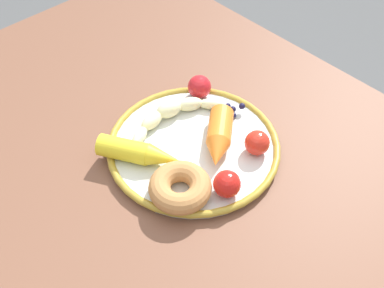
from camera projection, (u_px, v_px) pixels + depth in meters
The scene contains 10 objects.
dining_table at pixel (178, 197), 0.86m from camera, with size 1.10×0.80×0.77m.
plate at pixel (192, 145), 0.80m from camera, with size 0.29×0.29×0.02m.
banana at pixel (172, 113), 0.83m from camera, with size 0.08×0.19×0.03m.
carrot_orange at pixel (219, 138), 0.78m from camera, with size 0.11×0.12×0.04m.
carrot_yellow at pixel (140, 153), 0.76m from camera, with size 0.14×0.10×0.04m.
donut at pixel (180, 187), 0.71m from camera, with size 0.10×0.10×0.03m, color #B97D45.
blueberry_pile at pixel (226, 111), 0.84m from camera, with size 0.05×0.06×0.02m.
tomato_near at pixel (257, 143), 0.77m from camera, with size 0.04×0.04×0.04m, color red.
tomato_mid at pixel (199, 87), 0.86m from camera, with size 0.04×0.04×0.04m, color red.
tomato_far at pixel (227, 184), 0.71m from camera, with size 0.04×0.04×0.04m, color red.
Camera 1 is at (-0.39, 0.33, 1.37)m, focal length 44.37 mm.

